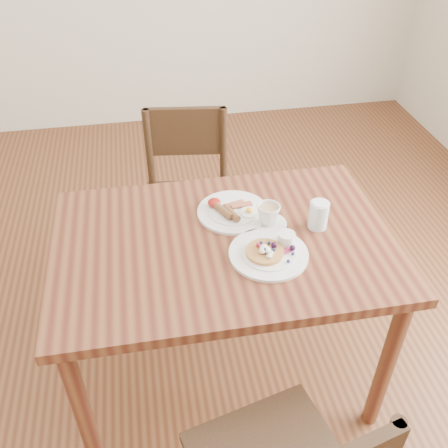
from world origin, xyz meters
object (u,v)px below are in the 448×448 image
Objects in this scene: pancake_plate at (270,251)px; teacup_saucer at (268,216)px; dining_table at (224,260)px; chair_far at (188,194)px; water_glass at (318,215)px; breakfast_plate at (232,211)px.

teacup_saucer is at bearing 78.36° from pancake_plate.
chair_far is at bearing 94.86° from dining_table.
dining_table is 11.48× the size of water_glass.
water_glass is at bearing 128.89° from chair_far.
dining_table is 0.69m from chair_far.
water_glass is at bearing -13.35° from teacup_saucer.
chair_far is 0.72m from teacup_saucer.
chair_far reaches higher than dining_table.
dining_table is at bearing 143.05° from pancake_plate.
dining_table is at bearing 102.27° from chair_far.
teacup_saucer is (0.11, -0.09, 0.03)m from breakfast_plate.
water_glass reaches higher than teacup_saucer.
breakfast_plate is 2.58× the size of water_glass.
pancake_plate is 0.26m from breakfast_plate.
pancake_plate is at bearing -150.36° from water_glass.
dining_table is 0.19m from breakfast_plate.
chair_far is 0.60m from breakfast_plate.
pancake_plate is at bearing 111.61° from chair_far.
chair_far reaches higher than water_glass.
teacup_saucer is (0.23, -0.62, 0.30)m from chair_far.
dining_table is 1.36× the size of chair_far.
breakfast_plate is at bearing 68.47° from dining_table.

